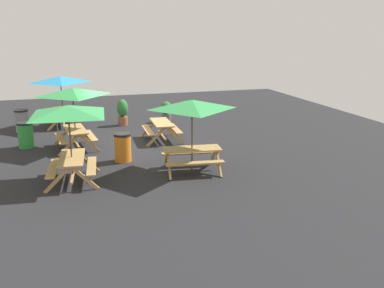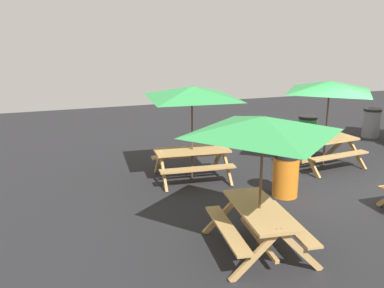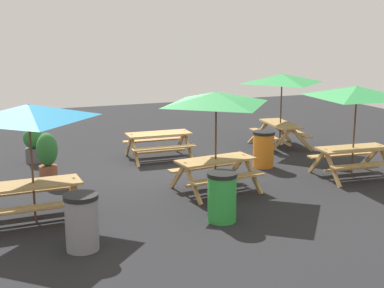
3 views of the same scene
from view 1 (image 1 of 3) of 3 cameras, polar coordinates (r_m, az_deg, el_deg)
The scene contains 11 objects.
ground_plane at distance 16.94m, azimuth -9.35°, elevation -0.04°, with size 25.00×25.00×0.00m, color #232326.
picnic_table_0 at distance 20.33m, azimuth -17.11°, elevation 7.77°, with size 2.06×2.06×2.34m.
picnic_table_1 at distance 13.11m, azimuth -0.00°, elevation 4.59°, with size 2.21×2.21×2.34m.
picnic_table_2 at distance 12.69m, azimuth -16.15°, elevation 3.62°, with size 2.82×2.82×2.34m.
picnic_table_3 at distance 16.31m, azimuth -15.61°, elevation 6.16°, with size 2.21×2.21×2.34m.
picnic_table_4 at distance 17.21m, azimuth -4.06°, elevation 2.30°, with size 1.84×1.59×0.81m.
trash_bin_gray at distance 20.06m, azimuth -21.74°, elevation 2.92°, with size 0.59×0.59×0.98m.
trash_bin_orange at distance 14.68m, azimuth -9.21°, elevation -0.43°, with size 0.59×0.59×0.98m.
trash_bin_green at distance 17.33m, azimuth -21.30°, elevation 1.14°, with size 0.59×0.59×0.98m.
potted_plant_0 at distance 20.11m, azimuth -9.24°, elevation 4.29°, with size 0.51×0.51×1.21m.
potted_plant_1 at distance 20.62m, azimuth -3.45°, elevation 4.41°, with size 0.51×0.51×0.99m.
Camera 1 is at (16.22, -1.98, 4.44)m, focal length 40.00 mm.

